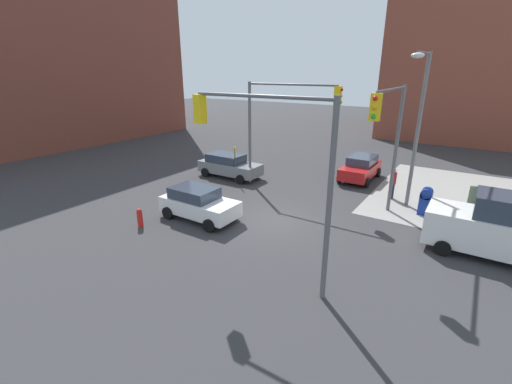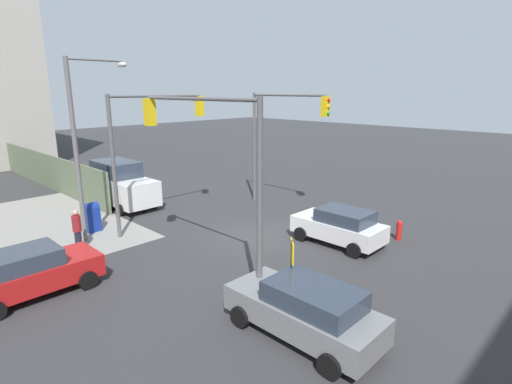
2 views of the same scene
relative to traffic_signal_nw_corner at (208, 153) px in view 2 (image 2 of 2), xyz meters
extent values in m
plane|color=#333335|center=(2.16, -4.50, -4.67)|extent=(120.00, 120.00, 0.00)
cube|color=#607056|center=(20.54, -1.30, -3.47)|extent=(20.75, 0.12, 2.40)
cylinder|color=#59595B|center=(-2.34, 0.00, -1.42)|extent=(0.18, 0.18, 6.50)
cylinder|color=#59595B|center=(0.51, 0.00, 1.71)|extent=(5.70, 0.12, 0.12)
cube|color=yellow|center=(3.37, 0.00, 1.18)|extent=(0.32, 0.36, 1.00)
sphere|color=red|center=(3.55, 0.00, 1.50)|extent=(0.18, 0.18, 0.18)
sphere|color=orange|center=(3.55, 0.00, 1.18)|extent=(0.18, 0.18, 0.18)
sphere|color=green|center=(3.55, 0.00, 0.86)|extent=(0.18, 0.18, 0.18)
cylinder|color=#59595B|center=(6.66, -9.00, -1.42)|extent=(0.18, 0.18, 6.50)
cylinder|color=#59595B|center=(4.17, -9.00, 1.71)|extent=(5.00, 0.12, 0.12)
cube|color=yellow|center=(1.67, -9.00, 1.18)|extent=(0.32, 0.36, 1.00)
sphere|color=red|center=(1.49, -9.00, 1.50)|extent=(0.18, 0.18, 0.18)
sphere|color=orange|center=(1.49, -9.00, 1.18)|extent=(0.18, 0.18, 0.18)
sphere|color=green|center=(1.49, -9.00, 0.86)|extent=(0.18, 0.18, 0.18)
cylinder|color=#59595B|center=(6.66, 0.00, -1.42)|extent=(0.18, 0.18, 6.50)
cylinder|color=#59595B|center=(6.66, -2.47, 1.71)|extent=(0.12, 4.94, 0.12)
cube|color=yellow|center=(6.66, -4.94, 1.18)|extent=(0.36, 0.32, 1.00)
sphere|color=red|center=(6.66, -5.12, 1.50)|extent=(0.18, 0.18, 0.18)
sphere|color=orange|center=(6.66, -5.12, 1.18)|extent=(0.18, 0.18, 0.18)
sphere|color=green|center=(6.66, -5.12, 0.86)|extent=(0.18, 0.18, 0.18)
cylinder|color=slate|center=(7.36, 1.30, -0.67)|extent=(0.20, 0.20, 8.00)
cylinder|color=slate|center=(7.29, 0.10, 3.23)|extent=(0.24, 2.40, 0.10)
ellipsoid|color=silver|center=(7.22, -1.10, 3.08)|extent=(0.56, 0.36, 0.24)
cylinder|color=#4C4C4C|center=(-3.24, -0.44, -3.47)|extent=(0.08, 0.08, 2.40)
cube|color=yellow|center=(-3.24, -0.44, -2.62)|extent=(0.48, 0.48, 0.64)
cube|color=navy|center=(8.36, 0.50, -4.09)|extent=(0.56, 0.64, 1.15)
cylinder|color=navy|center=(8.36, 0.50, -3.52)|extent=(0.56, 0.64, 0.56)
cylinder|color=red|center=(-2.84, -8.70, -4.27)|extent=(0.26, 0.26, 0.80)
sphere|color=red|center=(-2.84, -8.70, -3.85)|extent=(0.24, 0.24, 0.24)
cube|color=slate|center=(-4.17, 0.21, -3.97)|extent=(4.50, 1.80, 0.75)
cube|color=#2D3847|center=(-4.53, 0.21, -3.32)|extent=(2.52, 1.58, 0.55)
cylinder|color=black|center=(-2.64, 1.11, -4.35)|extent=(0.64, 0.22, 0.64)
cylinder|color=black|center=(-2.64, -0.69, -4.35)|extent=(0.64, 0.22, 0.64)
cylinder|color=black|center=(-5.70, 1.11, -4.35)|extent=(0.64, 0.22, 0.64)
cylinder|color=black|center=(-5.70, -0.69, -4.35)|extent=(0.64, 0.22, 0.64)
cube|color=#B21919|center=(3.68, 4.58, -3.97)|extent=(1.80, 4.13, 0.75)
cube|color=#2D3847|center=(3.68, 4.91, -3.32)|extent=(1.58, 2.31, 0.55)
cylinder|color=black|center=(4.58, 3.18, -4.35)|extent=(0.22, 0.64, 0.64)
cylinder|color=black|center=(2.78, 3.18, -4.35)|extent=(0.22, 0.64, 0.64)
cube|color=white|center=(-1.05, -6.40, -3.97)|extent=(4.02, 1.80, 0.75)
cube|color=#2D3847|center=(-1.38, -6.40, -3.32)|extent=(2.25, 1.58, 0.55)
cylinder|color=black|center=(0.31, -5.50, -4.35)|extent=(0.64, 0.22, 0.64)
cylinder|color=black|center=(0.31, -7.30, -4.35)|extent=(0.64, 0.22, 0.64)
cylinder|color=black|center=(-2.42, -5.50, -4.35)|extent=(0.64, 0.22, 0.64)
cylinder|color=black|center=(-2.42, -7.30, -4.35)|extent=(0.64, 0.22, 0.64)
cube|color=white|center=(11.50, -2.70, -3.65)|extent=(5.40, 2.10, 1.40)
cube|color=#2D3847|center=(11.93, -2.70, -2.50)|extent=(3.02, 1.85, 0.90)
cylinder|color=black|center=(9.67, -3.75, -4.35)|extent=(0.64, 0.22, 0.64)
cylinder|color=black|center=(9.67, -1.65, -4.35)|extent=(0.64, 0.22, 0.64)
cylinder|color=black|center=(13.34, -3.75, -4.35)|extent=(0.64, 0.22, 0.64)
cylinder|color=black|center=(13.34, -1.65, -4.35)|extent=(0.64, 0.22, 0.64)
cylinder|color=maroon|center=(6.36, 2.00, -3.43)|extent=(0.36, 0.36, 0.70)
sphere|color=tan|center=(6.36, 2.00, -2.96)|extent=(0.24, 0.24, 0.24)
cylinder|color=#1E1E2D|center=(6.36, 2.00, -4.22)|extent=(0.28, 0.28, 0.88)
camera|label=1|loc=(10.06, -18.23, 2.46)|focal=24.00mm
camera|label=2|loc=(-10.08, 8.16, 1.99)|focal=28.00mm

